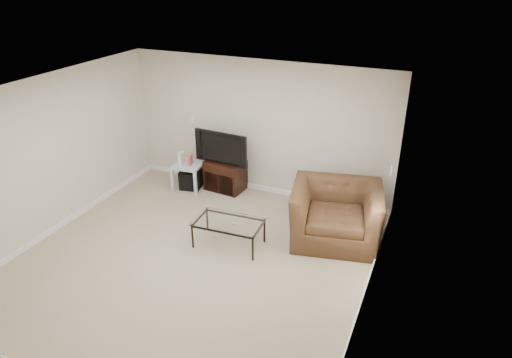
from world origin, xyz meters
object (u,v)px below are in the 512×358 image
at_px(side_table, 189,176).
at_px(subwoofer, 191,179).
at_px(coffee_table, 229,233).
at_px(television, 224,146).
at_px(recliner, 336,205).
at_px(tv_stand, 225,175).

bearing_deg(side_table, subwoofer, 40.44).
height_order(subwoofer, coffee_table, coffee_table).
distance_m(television, subwoofer, 0.98).
bearing_deg(recliner, subwoofer, 155.43).
bearing_deg(side_table, tv_stand, 18.77).
bearing_deg(coffee_table, side_table, 137.16).
bearing_deg(tv_stand, subwoofer, -157.23).
distance_m(subwoofer, coffee_table, 2.16).
relative_size(tv_stand, side_table, 1.36).
height_order(tv_stand, side_table, tv_stand).
distance_m(subwoofer, recliner, 3.12).
relative_size(television, side_table, 1.90).
bearing_deg(subwoofer, recliner, -12.53).
distance_m(tv_stand, coffee_table, 1.93).
height_order(recliner, coffee_table, recliner).
bearing_deg(tv_stand, television, -90.00).
relative_size(tv_stand, coffee_table, 0.67).
bearing_deg(coffee_table, subwoofer, 136.16).
relative_size(tv_stand, recliner, 0.52).
height_order(television, coffee_table, television).
relative_size(subwoofer, coffee_table, 0.36).
xyz_separation_m(television, coffee_table, (0.91, -1.67, -0.69)).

